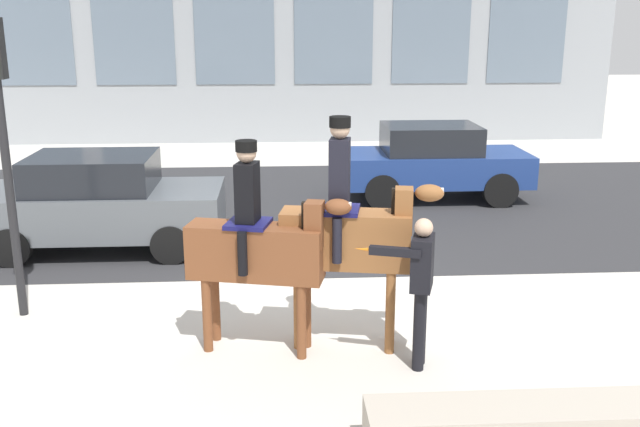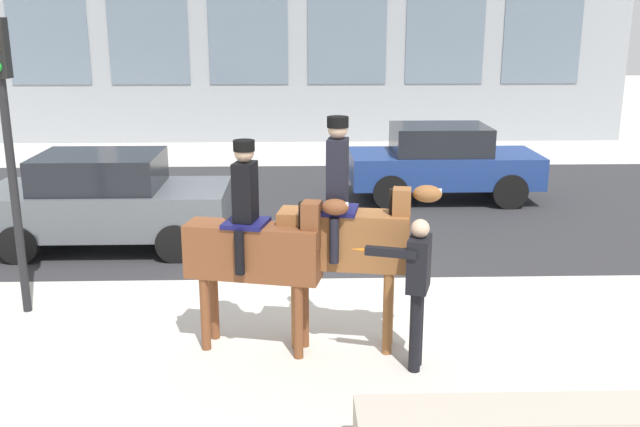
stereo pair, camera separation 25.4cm
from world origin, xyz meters
name	(u,v)px [view 2 (the right image)]	position (x,y,z in m)	size (l,w,h in m)	color
ground_plane	(300,291)	(0.00, 0.00, 0.00)	(80.00, 80.00, 0.00)	beige
road_surface	(299,207)	(0.00, 4.75, 0.00)	(20.57, 8.50, 0.01)	#2D2D30
mounted_horse_lead	(256,246)	(-0.50, -1.80, 1.27)	(1.93, 0.78, 2.47)	brown
mounted_horse_companion	(347,233)	(0.54, -1.75, 1.39)	(1.91, 0.69, 2.72)	brown
pedestrian_bystander	(417,282)	(1.26, -2.35, 1.02)	(0.90, 0.45, 1.72)	black
street_car_near_lane	(107,200)	(-3.23, 2.15, 0.82)	(3.99, 1.83, 1.61)	#51565B
street_car_far_lane	(443,162)	(3.06, 5.28, 0.83)	(3.95, 1.79, 1.61)	navy
traffic_light	(6,120)	(-3.63, -0.61, 2.55)	(0.24, 0.29, 3.78)	black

